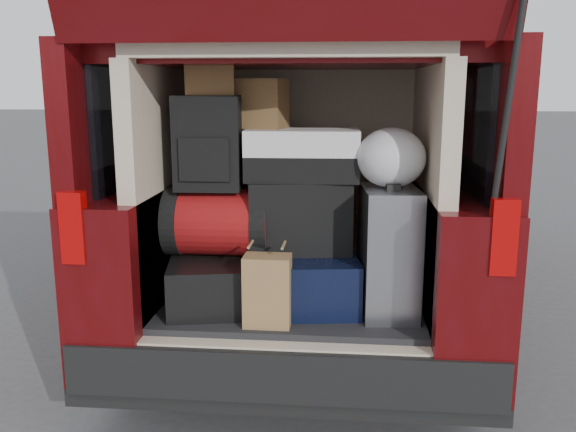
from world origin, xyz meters
name	(u,v)px	position (x,y,z in m)	size (l,w,h in m)	color
ground	(289,420)	(0.00, 0.00, 0.00)	(80.00, 80.00, 0.00)	#3E3E41
minivan	(312,179)	(0.00, 1.86, 0.91)	(1.90, 5.35, 2.77)	black
load_floor	(294,344)	(0.00, 0.28, 0.28)	(1.24, 1.05, 0.55)	black
black_hardshell	(215,279)	(-0.38, 0.12, 0.67)	(0.42, 0.58, 0.23)	black
navy_hardshell	(306,277)	(0.07, 0.17, 0.68)	(0.47, 0.58, 0.25)	black
silver_roller	(389,251)	(0.45, 0.07, 0.84)	(0.25, 0.39, 0.59)	silver
kraft_bag	(267,291)	(-0.08, -0.15, 0.71)	(0.21, 0.13, 0.32)	olive
red_duffel	(219,222)	(-0.36, 0.17, 0.94)	(0.50, 0.33, 0.33)	maroon
black_soft_case	(299,215)	(0.03, 0.20, 0.98)	(0.48, 0.29, 0.35)	black
backpack	(208,143)	(-0.39, 0.14, 1.33)	(0.31, 0.19, 0.44)	black
twotone_duffel	(302,155)	(0.04, 0.20, 1.27)	(0.53, 0.28, 0.24)	white
grocery_sack_lower	(210,73)	(-0.38, 0.16, 1.65)	(0.22, 0.18, 0.20)	brown
grocery_sack_upper	(260,104)	(-0.16, 0.26, 1.51)	(0.23, 0.19, 0.23)	brown
plastic_bag_right	(391,158)	(0.45, 0.09, 1.27)	(0.31, 0.29, 0.27)	silver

